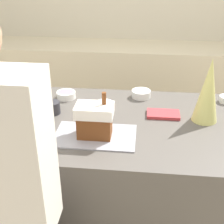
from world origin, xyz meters
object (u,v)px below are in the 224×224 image
Objects in this scene: decorative_tree at (208,91)px; mug at (52,108)px; candy_bowl_far_right at (105,105)px; gingerbread_house at (95,120)px; baking_tray at (95,136)px; candy_bowl_far_left at (141,93)px; candy_bowl_beside_tree at (34,106)px; person at (2,211)px; candy_bowl_near_tray_left at (66,95)px; cookbook at (163,114)px.

mug is at bearing -179.48° from decorative_tree.
decorative_tree is 3.61× the size of candy_bowl_far_right.
candy_bowl_far_right is (0.01, 0.34, -0.08)m from gingerbread_house.
baking_tray is at bearing -156.71° from gingerbread_house.
gingerbread_house is 2.58× the size of mug.
decorative_tree reaches higher than candy_bowl_far_right.
candy_bowl_far_right is at bearing -137.43° from candy_bowl_far_left.
candy_bowl_far_left is (0.24, 0.56, -0.08)m from gingerbread_house.
person reaches higher than candy_bowl_beside_tree.
candy_bowl_near_tray_left is (-0.28, 0.49, -0.08)m from gingerbread_house.
gingerbread_house reaches higher than candy_bowl_far_right.
cookbook is 0.12× the size of person.
decorative_tree is at bearing -37.37° from candy_bowl_far_left.
cookbook is (0.67, -0.20, -0.02)m from candy_bowl_near_tray_left.
cookbook is at bearing 172.60° from decorative_tree.
candy_bowl_far_left is at bearing 118.52° from cookbook.
mug reaches higher than candy_bowl_near_tray_left.
candy_bowl_far_right is 1.11× the size of mug.
candy_bowl_beside_tree is at bearing -173.52° from candy_bowl_far_right.
mug is at bearing -164.00° from candy_bowl_far_right.
baking_tray is at bearing -143.16° from cookbook.
candy_bowl_far_right is 0.32m from candy_bowl_far_left.
baking_tray is 0.71m from decorative_tree.
mug reaches higher than baking_tray.
decorative_tree is at bearing 22.22° from gingerbread_house.
cookbook is 2.08× the size of mug.
cookbook is (0.39, 0.29, 0.01)m from baking_tray.
candy_bowl_beside_tree is at bearing 178.30° from decorative_tree.
decorative_tree is 4.01× the size of mug.
candy_bowl_far_left is (-0.39, 0.30, -0.17)m from decorative_tree.
decorative_tree is 0.31m from cookbook.
mug is (-0.70, -0.04, 0.03)m from cookbook.
candy_bowl_far_right is at bearing -26.35° from candy_bowl_near_tray_left.
candy_bowl_near_tray_left is 0.08× the size of person.
baking_tray is at bearing -33.26° from candy_bowl_beside_tree.
candy_bowl_far_left is 0.08× the size of person.
gingerbread_house reaches higher than cookbook.
gingerbread_house is at bearing 62.97° from person.
gingerbread_house is at bearing -38.79° from mug.
decorative_tree is at bearing -13.97° from candy_bowl_near_tray_left.
decorative_tree reaches higher than baking_tray.
cookbook is at bearing -61.48° from candy_bowl_far_left.
decorative_tree is at bearing 0.52° from mug.
mug reaches higher than candy_bowl_far_right.
candy_bowl_near_tray_left is 0.70m from cookbook.
person is at bearing -88.87° from mug.
candy_bowl_beside_tree is 0.87× the size of candy_bowl_near_tray_left.
person is at bearing -128.16° from cookbook.
candy_bowl_near_tray_left is at bearing -172.32° from candy_bowl_far_left.
person is (-0.54, -1.14, -0.05)m from candy_bowl_far_left.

